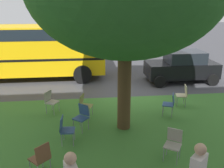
{
  "coord_description": "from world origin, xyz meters",
  "views": [
    {
      "loc": [
        2.2,
        10.5,
        4.11
      ],
      "look_at": [
        1.15,
        0.89,
        0.87
      ],
      "focal_mm": 39.65,
      "sensor_mm": 36.0,
      "label": 1
    }
  ],
  "objects_px": {
    "chair_5": "(65,128)",
    "school_bus": "(7,47)",
    "chair_7": "(173,142)",
    "chair_6": "(84,104)",
    "chair_1": "(51,100)",
    "chair_0": "(41,157)",
    "chair_4": "(183,94)",
    "chair_2": "(170,103)",
    "chair_3": "(82,115)",
    "parked_car": "(182,66)"
  },
  "relations": [
    {
      "from": "chair_5",
      "to": "school_bus",
      "type": "bearing_deg",
      "value": -63.69
    },
    {
      "from": "chair_5",
      "to": "parked_car",
      "type": "distance_m",
      "value": 8.02
    },
    {
      "from": "chair_0",
      "to": "chair_2",
      "type": "height_order",
      "value": "same"
    },
    {
      "from": "chair_1",
      "to": "chair_6",
      "type": "xyz_separation_m",
      "value": [
        -1.3,
        0.53,
        0.0
      ]
    },
    {
      "from": "chair_4",
      "to": "parked_car",
      "type": "bearing_deg",
      "value": -110.05
    },
    {
      "from": "chair_6",
      "to": "chair_7",
      "type": "distance_m",
      "value": 3.73
    },
    {
      "from": "chair_0",
      "to": "chair_2",
      "type": "relative_size",
      "value": 1.0
    },
    {
      "from": "chair_4",
      "to": "chair_5",
      "type": "height_order",
      "value": "same"
    },
    {
      "from": "chair_3",
      "to": "chair_5",
      "type": "height_order",
      "value": "same"
    },
    {
      "from": "chair_1",
      "to": "parked_car",
      "type": "bearing_deg",
      "value": -153.16
    },
    {
      "from": "parked_car",
      "to": "chair_0",
      "type": "bearing_deg",
      "value": 48.14
    },
    {
      "from": "chair_5",
      "to": "chair_1",
      "type": "bearing_deg",
      "value": -72.72
    },
    {
      "from": "chair_3",
      "to": "chair_7",
      "type": "bearing_deg",
      "value": 141.99
    },
    {
      "from": "chair_1",
      "to": "chair_4",
      "type": "height_order",
      "value": "same"
    },
    {
      "from": "chair_0",
      "to": "school_bus",
      "type": "bearing_deg",
      "value": -70.43
    },
    {
      "from": "chair_0",
      "to": "chair_4",
      "type": "bearing_deg",
      "value": -143.19
    },
    {
      "from": "chair_1",
      "to": "chair_6",
      "type": "relative_size",
      "value": 1.0
    },
    {
      "from": "chair_1",
      "to": "parked_car",
      "type": "height_order",
      "value": "parked_car"
    },
    {
      "from": "chair_4",
      "to": "school_bus",
      "type": "distance_m",
      "value": 9.44
    },
    {
      "from": "chair_2",
      "to": "school_bus",
      "type": "distance_m",
      "value": 9.22
    },
    {
      "from": "chair_2",
      "to": "school_bus",
      "type": "bearing_deg",
      "value": -37.26
    },
    {
      "from": "chair_0",
      "to": "chair_3",
      "type": "height_order",
      "value": "same"
    },
    {
      "from": "chair_2",
      "to": "parked_car",
      "type": "xyz_separation_m",
      "value": [
        -1.99,
        -4.02,
        0.32
      ]
    },
    {
      "from": "chair_1",
      "to": "chair_3",
      "type": "relative_size",
      "value": 1.0
    },
    {
      "from": "chair_0",
      "to": "chair_6",
      "type": "distance_m",
      "value": 3.34
    },
    {
      "from": "chair_0",
      "to": "chair_7",
      "type": "bearing_deg",
      "value": -175.11
    },
    {
      "from": "chair_1",
      "to": "parked_car",
      "type": "distance_m",
      "value": 7.26
    },
    {
      "from": "chair_3",
      "to": "school_bus",
      "type": "relative_size",
      "value": 0.08
    },
    {
      "from": "chair_1",
      "to": "chair_7",
      "type": "height_order",
      "value": "same"
    },
    {
      "from": "chair_7",
      "to": "school_bus",
      "type": "relative_size",
      "value": 0.08
    },
    {
      "from": "chair_0",
      "to": "chair_6",
      "type": "height_order",
      "value": "same"
    },
    {
      "from": "chair_6",
      "to": "school_bus",
      "type": "height_order",
      "value": "school_bus"
    },
    {
      "from": "chair_5",
      "to": "school_bus",
      "type": "xyz_separation_m",
      "value": [
        3.5,
        -7.09,
        1.24
      ]
    },
    {
      "from": "chair_2",
      "to": "chair_6",
      "type": "xyz_separation_m",
      "value": [
        3.19,
        -0.22,
        0.0
      ]
    },
    {
      "from": "chair_0",
      "to": "chair_6",
      "type": "relative_size",
      "value": 1.0
    },
    {
      "from": "chair_0",
      "to": "chair_2",
      "type": "bearing_deg",
      "value": -145.27
    },
    {
      "from": "chair_0",
      "to": "chair_7",
      "type": "xyz_separation_m",
      "value": [
        -3.44,
        -0.29,
        0.0
      ]
    },
    {
      "from": "chair_0",
      "to": "parked_car",
      "type": "relative_size",
      "value": 0.24
    },
    {
      "from": "chair_3",
      "to": "parked_car",
      "type": "distance_m",
      "value": 7.1
    },
    {
      "from": "chair_4",
      "to": "school_bus",
      "type": "height_order",
      "value": "school_bus"
    },
    {
      "from": "chair_0",
      "to": "school_bus",
      "type": "distance_m",
      "value": 9.09
    },
    {
      "from": "chair_7",
      "to": "chair_3",
      "type": "bearing_deg",
      "value": -38.01
    },
    {
      "from": "chair_2",
      "to": "chair_7",
      "type": "height_order",
      "value": "same"
    },
    {
      "from": "chair_5",
      "to": "parked_car",
      "type": "xyz_separation_m",
      "value": [
        -5.76,
        -5.58,
        0.32
      ]
    },
    {
      "from": "chair_2",
      "to": "chair_3",
      "type": "relative_size",
      "value": 1.0
    },
    {
      "from": "chair_6",
      "to": "chair_0",
      "type": "bearing_deg",
      "value": 71.39
    },
    {
      "from": "chair_6",
      "to": "chair_7",
      "type": "relative_size",
      "value": 1.0
    },
    {
      "from": "chair_7",
      "to": "parked_car",
      "type": "distance_m",
      "value": 7.25
    },
    {
      "from": "chair_0",
      "to": "chair_4",
      "type": "xyz_separation_m",
      "value": [
        -5.09,
        -3.81,
        0.0
      ]
    },
    {
      "from": "parked_car",
      "to": "chair_5",
      "type": "bearing_deg",
      "value": 44.09
    }
  ]
}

